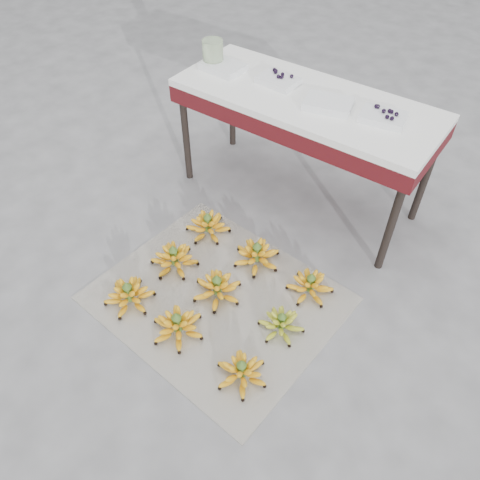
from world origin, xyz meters
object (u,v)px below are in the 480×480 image
Objects in this scene: bunch_back_left at (208,226)px; tray_right at (328,104)px; bunch_front_left at (129,295)px; bunch_front_right at (241,372)px; bunch_back_right at (310,286)px; bunch_mid_right at (281,324)px; tray_far_left at (223,67)px; newspaper_mat at (217,298)px; bunch_mid_center at (217,288)px; vendor_table at (305,110)px; bunch_mid_left at (174,259)px; glass_jar at (213,53)px; tray_left at (278,80)px; bunch_front_center at (178,326)px; bunch_back_center at (257,255)px; tray_far_right at (383,117)px.

tray_right reaches higher than bunch_back_left.
bunch_front_left reaches higher than bunch_front_right.
bunch_front_right is 1.00× the size of bunch_back_right.
tray_far_left is at bearing 142.77° from bunch_mid_right.
newspaper_mat is at bearing -93.16° from tray_right.
tray_far_left is (-1.09, 0.96, 0.72)m from bunch_mid_right.
bunch_mid_center is 0.19× the size of vendor_table.
newspaper_mat is at bearing -12.15° from bunch_mid_left.
newspaper_mat is at bearing -55.18° from tray_far_left.
bunch_mid_right is at bearing 5.06° from newspaper_mat.
bunch_mid_right reaches higher than newspaper_mat.
bunch_mid_right is at bearing -39.46° from glass_jar.
tray_left reaches higher than bunch_mid_center.
bunch_front_center is at bearing -169.00° from bunch_front_right.
bunch_mid_right is (0.41, 0.02, -0.01)m from bunch_mid_center.
bunch_back_left is at bearing 66.93° from bunch_front_left.
bunch_mid_left is at bearing 172.57° from newspaper_mat.
tray_far_left is at bearing 142.95° from bunch_front_right.
bunch_back_right is at bearing 62.59° from bunch_front_center.
bunch_mid_center is at bearing -71.64° from bunch_back_center.
bunch_back_center is 0.24× the size of vendor_table.
bunch_back_left is 0.96× the size of bunch_back_center.
bunch_back_left is 1.02m from tray_right.
tray_left is (-0.21, 0.03, 0.11)m from vendor_table.
bunch_front_left is 1.00× the size of bunch_back_left.
tray_left is (0.03, 1.00, 0.71)m from bunch_mid_left.
bunch_front_left is 0.96× the size of bunch_back_center.
tray_right is at bearing -170.48° from tray_far_right.
glass_jar is at bearing 84.79° from bunch_front_left.
newspaper_mat is 0.52m from bunch_back_right.
glass_jar reaches higher than bunch_back_right.
newspaper_mat is 4.11× the size of bunch_mid_center.
bunch_mid_right is 0.95× the size of tray_far_left.
bunch_mid_right is (0.42, 0.33, -0.01)m from bunch_front_center.
bunch_mid_left is (0.02, 0.34, 0.00)m from bunch_front_left.
bunch_mid_center reaches higher than bunch_back_left.
bunch_front_right is at bearing -63.77° from bunch_back_left.
vendor_table is at bearing 125.88° from bunch_back_center.
bunch_front_center is 0.19× the size of vendor_table.
tray_far_left is at bearing 130.84° from bunch_mid_center.
tray_far_left reaches higher than bunch_mid_right.
tray_far_right reaches higher than bunch_mid_center.
bunch_back_center is 1.23× the size of bunch_back_right.
tray_far_right is (0.72, 0.65, 0.71)m from bunch_back_left.
bunch_back_left is at bearing -159.18° from bunch_back_center.
newspaper_mat is at bearing 90.84° from bunch_front_center.
tray_far_left is at bearing 123.44° from bunch_front_center.
bunch_mid_left and bunch_mid_center have the same top height.
bunch_back_center is (-0.37, 0.32, 0.01)m from bunch_mid_right.
bunch_back_center is (0.37, 0.31, 0.00)m from bunch_mid_left.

